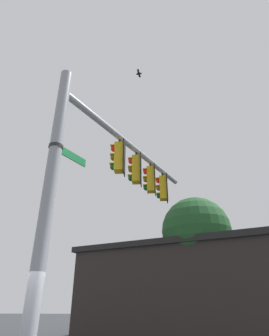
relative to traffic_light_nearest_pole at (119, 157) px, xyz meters
The scene contains 10 objects.
signal_pole 3.61m from the traffic_light_nearest_pole, 152.39° to the left, with size 0.32×0.32×7.82m, color gray.
mast_arm 1.31m from the traffic_light_nearest_pole, 29.03° to the right, with size 0.21×0.21×7.44m, color gray.
traffic_light_nearest_pole is the anchor object (origin of this frame).
traffic_light_mid_inner 1.10m from the traffic_light_nearest_pole, 28.01° to the right, with size 0.54×0.49×1.31m.
traffic_light_mid_outer 2.20m from the traffic_light_nearest_pole, 28.01° to the right, with size 0.54×0.49×1.31m.
traffic_light_arm_end 3.31m from the traffic_light_nearest_pole, 28.01° to the right, with size 0.54×0.49×1.31m.
street_name_sign 2.61m from the traffic_light_nearest_pole, 152.42° to the left, with size 1.14×0.70×0.22m.
bird_flying 4.55m from the traffic_light_nearest_pole, 45.08° to the right, with size 0.42×0.27×0.11m.
storefront_building 9.80m from the traffic_light_nearest_pole, 23.55° to the right, with size 11.77×14.37×4.71m.
tree_by_storefront 7.23m from the traffic_light_nearest_pole, 27.83° to the right, with size 3.57×3.57×6.98m.
Camera 1 is at (-5.63, -2.34, 2.01)m, focal length 28.88 mm.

